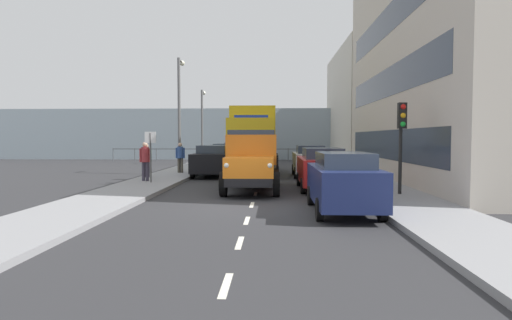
# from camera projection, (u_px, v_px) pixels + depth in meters

# --- Properties ---
(ground_plane) EXTENTS (80.00, 80.00, 0.00)m
(ground_plane) POSITION_uv_depth(u_px,v_px,m) (259.00, 182.00, 20.96)
(ground_plane) COLOR #2D2D30
(sidewalk_left) EXTENTS (2.57, 38.35, 0.15)m
(sidewalk_left) POSITION_uv_depth(u_px,v_px,m) (362.00, 181.00, 20.76)
(sidewalk_left) COLOR gray
(sidewalk_left) RESTS_ON ground_plane
(sidewalk_right) EXTENTS (2.57, 38.35, 0.15)m
(sidewalk_right) POSITION_uv_depth(u_px,v_px,m) (158.00, 180.00, 21.15)
(sidewalk_right) COLOR gray
(sidewalk_right) RESTS_ON ground_plane
(road_centreline_markings) EXTENTS (0.12, 33.99, 0.01)m
(road_centreline_markings) POSITION_uv_depth(u_px,v_px,m) (259.00, 184.00, 20.31)
(road_centreline_markings) COLOR silver
(road_centreline_markings) RESTS_ON ground_plane
(building_terrace) EXTENTS (7.96, 18.69, 12.71)m
(building_terrace) POSITION_uv_depth(u_px,v_px,m) (470.00, 50.00, 21.09)
(building_terrace) COLOR beige
(building_terrace) RESTS_ON ground_plane
(building_far_block) EXTENTS (7.95, 14.22, 9.62)m
(building_far_block) POSITION_uv_depth(u_px,v_px,m) (383.00, 107.00, 37.92)
(building_far_block) COLOR beige
(building_far_block) RESTS_ON ground_plane
(sea_horizon) EXTENTS (80.00, 0.80, 5.00)m
(sea_horizon) POSITION_uv_depth(u_px,v_px,m) (267.00, 134.00, 42.96)
(sea_horizon) COLOR #84939E
(sea_horizon) RESTS_ON ground_plane
(seawall_railing) EXTENTS (28.08, 0.08, 1.20)m
(seawall_railing) POSITION_uv_depth(u_px,v_px,m) (266.00, 151.00, 39.45)
(seawall_railing) COLOR #4C5156
(seawall_railing) RESTS_ON ground_plane
(truck_vintage_orange) EXTENTS (2.17, 5.64, 2.43)m
(truck_vintage_orange) POSITION_uv_depth(u_px,v_px,m) (252.00, 162.00, 17.13)
(truck_vintage_orange) COLOR black
(truck_vintage_orange) RESTS_ON ground_plane
(lorry_cargo_yellow) EXTENTS (2.58, 8.20, 3.87)m
(lorry_cargo_yellow) POSITION_uv_depth(u_px,v_px,m) (254.00, 139.00, 25.47)
(lorry_cargo_yellow) COLOR gold
(lorry_cargo_yellow) RESTS_ON ground_plane
(car_navy_kerbside_near) EXTENTS (1.77, 4.39, 1.72)m
(car_navy_kerbside_near) POSITION_uv_depth(u_px,v_px,m) (343.00, 181.00, 12.45)
(car_navy_kerbside_near) COLOR navy
(car_navy_kerbside_near) RESTS_ON ground_plane
(car_red_kerbside_1) EXTENTS (1.87, 4.49, 1.72)m
(car_red_kerbside_1) POSITION_uv_depth(u_px,v_px,m) (322.00, 168.00, 17.94)
(car_red_kerbside_1) COLOR #B21E1E
(car_red_kerbside_1) RESTS_ON ground_plane
(car_white_kerbside_2) EXTENTS (1.79, 4.35, 1.72)m
(car_white_kerbside_2) POSITION_uv_depth(u_px,v_px,m) (310.00, 160.00, 24.02)
(car_white_kerbside_2) COLOR white
(car_white_kerbside_2) RESTS_ON ground_plane
(car_black_oppositeside_0) EXTENTS (1.95, 4.51, 1.72)m
(car_black_oppositeside_0) POSITION_uv_depth(u_px,v_px,m) (213.00, 160.00, 24.13)
(car_black_oppositeside_0) COLOR black
(car_black_oppositeside_0) RESTS_ON ground_plane
(car_teal_oppositeside_1) EXTENTS (1.92, 4.46, 1.72)m
(car_teal_oppositeside_1) POSITION_uv_depth(u_px,v_px,m) (226.00, 156.00, 30.43)
(car_teal_oppositeside_1) COLOR #1E6670
(car_teal_oppositeside_1) RESTS_ON ground_plane
(car_grey_oppositeside_2) EXTENTS (1.87, 3.92, 1.72)m
(car_grey_oppositeside_2) POSITION_uv_depth(u_px,v_px,m) (234.00, 153.00, 36.88)
(car_grey_oppositeside_2) COLOR slate
(car_grey_oppositeside_2) RESTS_ON ground_plane
(pedestrian_couple_b) EXTENTS (0.53, 0.34, 1.79)m
(pedestrian_couple_b) POSITION_uv_depth(u_px,v_px,m) (145.00, 158.00, 20.10)
(pedestrian_couple_b) COLOR #383342
(pedestrian_couple_b) RESTS_ON sidewalk_right
(pedestrian_couple_a) EXTENTS (0.53, 0.34, 1.69)m
(pedestrian_couple_a) POSITION_uv_depth(u_px,v_px,m) (146.00, 157.00, 21.93)
(pedestrian_couple_a) COLOR #383342
(pedestrian_couple_a) RESTS_ON sidewalk_right
(pedestrian_with_bag) EXTENTS (0.53, 0.34, 1.70)m
(pedestrian_with_bag) POSITION_uv_depth(u_px,v_px,m) (180.00, 155.00, 24.81)
(pedestrian_with_bag) COLOR #4C473D
(pedestrian_with_bag) RESTS_ON sidewalk_right
(traffic_light_near) EXTENTS (0.28, 0.41, 3.20)m
(traffic_light_near) POSITION_uv_depth(u_px,v_px,m) (402.00, 128.00, 15.25)
(traffic_light_near) COLOR black
(traffic_light_near) RESTS_ON sidewalk_left
(lamp_post_promenade) EXTENTS (0.32, 1.14, 6.53)m
(lamp_post_promenade) POSITION_uv_depth(u_px,v_px,m) (180.00, 105.00, 25.08)
(lamp_post_promenade) COLOR #59595B
(lamp_post_promenade) RESTS_ON sidewalk_right
(lamp_post_far) EXTENTS (0.32, 1.14, 5.72)m
(lamp_post_far) POSITION_uv_depth(u_px,v_px,m) (202.00, 119.00, 34.27)
(lamp_post_far) COLOR #59595B
(lamp_post_far) RESTS_ON sidewalk_right
(street_sign) EXTENTS (0.50, 0.07, 2.25)m
(street_sign) POSITION_uv_depth(u_px,v_px,m) (150.00, 148.00, 19.41)
(street_sign) COLOR #4C4C4C
(street_sign) RESTS_ON sidewalk_right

